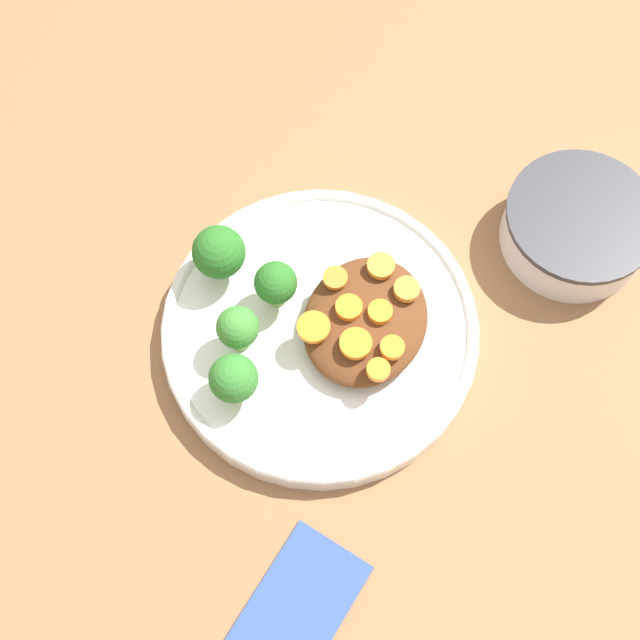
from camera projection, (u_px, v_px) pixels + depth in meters
The scene contains 18 objects.
ground_plane at pixel (320, 337), 0.74m from camera, with size 4.00×4.00×0.00m, color #8C603D.
plate at pixel (320, 331), 0.72m from camera, with size 0.26×0.26×0.03m.
dip_bowl at pixel (577, 225), 0.75m from camera, with size 0.13×0.13×0.05m.
stew_mound at pixel (365, 321), 0.71m from camera, with size 0.12×0.10×0.03m, color #5B3319.
broccoli_floret_0 at pixel (219, 253), 0.71m from camera, with size 0.04×0.04×0.06m.
broccoli_floret_1 at pixel (234, 379), 0.67m from camera, with size 0.04×0.04×0.05m.
broccoli_floret_2 at pixel (238, 329), 0.68m from camera, with size 0.03×0.03×0.05m.
broccoli_floret_3 at pixel (276, 284), 0.70m from camera, with size 0.03×0.03×0.05m.
carrot_slice_0 at pixel (356, 344), 0.68m from camera, with size 0.03×0.03×0.01m, color orange.
carrot_slice_1 at pixel (318, 329), 0.69m from camera, with size 0.03×0.03×0.01m, color orange.
carrot_slice_2 at pixel (349, 308), 0.69m from camera, with size 0.02×0.02×0.01m, color orange.
carrot_slice_3 at pixel (378, 370), 0.67m from camera, with size 0.02×0.02×0.01m, color orange.
carrot_slice_4 at pixel (380, 312), 0.69m from camera, with size 0.02×0.02×0.01m, color orange.
carrot_slice_5 at pixel (407, 289), 0.70m from camera, with size 0.02×0.02×0.01m, color orange.
carrot_slice_6 at pixel (339, 279), 0.70m from camera, with size 0.02×0.02×0.00m, color orange.
carrot_slice_7 at pixel (381, 266), 0.71m from camera, with size 0.02×0.02×0.01m, color orange.
carrot_slice_8 at pixel (392, 347), 0.68m from camera, with size 0.02×0.02×0.01m, color orange.
napkin at pixel (300, 603), 0.65m from camera, with size 0.11×0.08×0.01m.
Camera 1 is at (-0.26, -0.10, 0.68)m, focal length 50.00 mm.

